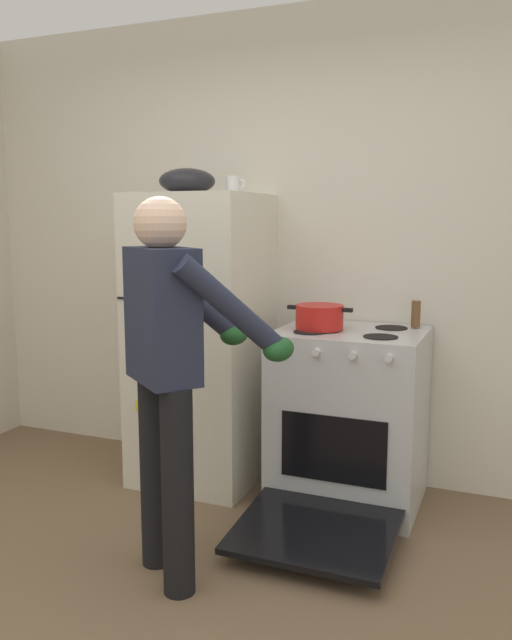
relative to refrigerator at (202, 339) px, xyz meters
name	(u,v)px	position (x,y,z in m)	size (l,w,h in m)	color
kitchen_wall_back	(301,247)	(0.47, 0.38, 0.52)	(6.00, 0.10, 2.70)	silver
refrigerator	(202,339)	(0.00, 0.00, 0.00)	(0.68, 0.72, 1.65)	silver
stove_range	(348,419)	(0.88, -0.02, -0.37)	(0.76, 1.24, 0.94)	silver
person_cook	(172,356)	(0.38, -1.02, 0.13)	(0.69, 0.74, 1.60)	black
red_pot	(319,317)	(0.72, -0.05, 0.18)	(0.35, 0.25, 0.13)	red
coffee_mug	(234,185)	(0.18, 0.05, 0.87)	(0.11, 0.08, 0.10)	silver
pepper_mill	(416,314)	(1.18, 0.20, 0.19)	(0.05, 0.05, 0.14)	brown
mixing_bowl	(187,181)	(-0.08, 0.00, 0.90)	(0.31, 0.31, 0.14)	black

